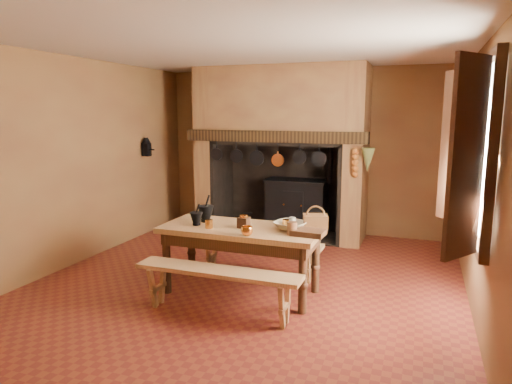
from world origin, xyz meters
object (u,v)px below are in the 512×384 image
at_px(wicker_basket, 315,221).
at_px(mixing_bowl, 290,225).
at_px(coffee_grinder, 244,222).
at_px(bench_front, 218,281).
at_px(iron_range, 297,206).
at_px(work_table, 241,237).

bearing_deg(wicker_basket, mixing_bowl, -167.06).
bearing_deg(coffee_grinder, bench_front, -90.54).
bearing_deg(iron_range, bench_front, -88.62).
xyz_separation_m(bench_front, mixing_bowl, (0.55, 0.74, 0.45)).
xyz_separation_m(iron_range, mixing_bowl, (0.63, -2.69, 0.34)).
xyz_separation_m(iron_range, coffee_grinder, (0.13, -2.81, 0.37)).
height_order(work_table, bench_front, work_table).
height_order(coffee_grinder, mixing_bowl, coffee_grinder).
relative_size(bench_front, mixing_bowl, 5.07).
distance_m(iron_range, bench_front, 3.43).
relative_size(bench_front, wicker_basket, 5.59).
height_order(iron_range, mixing_bowl, iron_range).
bearing_deg(wicker_basket, work_table, 178.61).
distance_m(work_table, mixing_bowl, 0.58).
relative_size(coffee_grinder, mixing_bowl, 0.53).
bearing_deg(work_table, bench_front, -90.00).
bearing_deg(coffee_grinder, iron_range, 96.10).
distance_m(iron_range, coffee_grinder, 2.83).
relative_size(iron_range, coffee_grinder, 8.69).
distance_m(bench_front, coffee_grinder, 0.78).
bearing_deg(work_table, iron_range, 91.69).
xyz_separation_m(work_table, wicker_basket, (0.80, 0.24, 0.21)).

